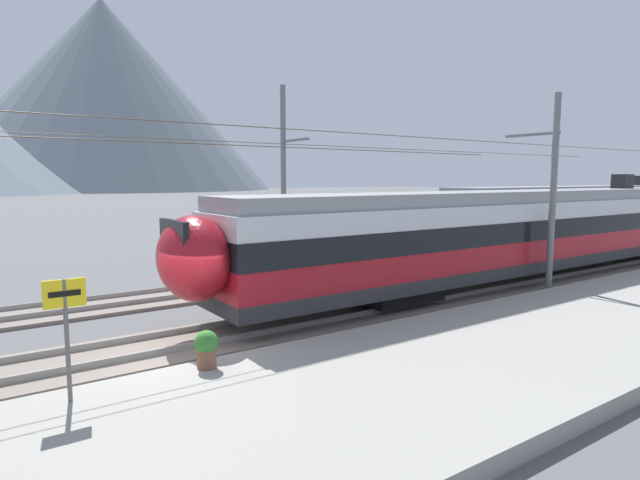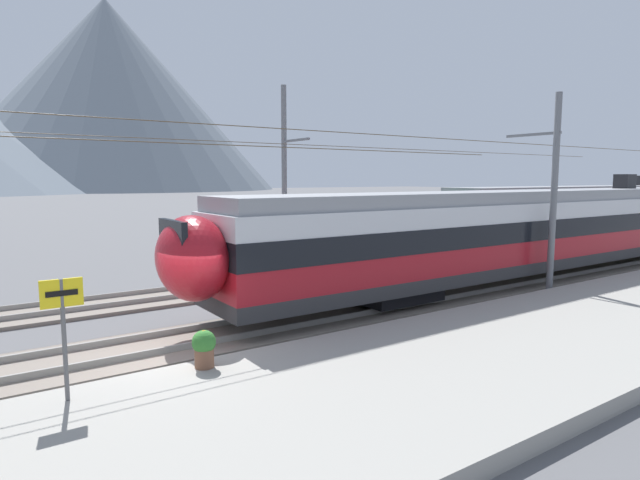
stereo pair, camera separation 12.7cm
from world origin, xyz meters
TOP-DOWN VIEW (x-y plane):
  - ground_plane at (0.00, 0.00)m, footprint 400.00×400.00m
  - platform_slab at (0.00, -4.27)m, footprint 120.00×6.22m
  - track_near at (0.00, 1.14)m, footprint 120.00×3.00m
  - track_far at (0.00, 6.74)m, footprint 120.00×3.00m
  - train_near_platform at (17.71, 1.14)m, footprint 35.03×2.93m
  - train_far_track at (32.65, 6.74)m, footprint 32.70×2.94m
  - catenary_mast_mid at (14.06, -0.67)m, footprint 42.45×2.26m
  - catenary_mast_far_side at (8.18, 8.50)m, footprint 42.45×2.19m
  - platform_sign at (-2.57, -1.85)m, footprint 0.70×0.08m
  - potted_plant_by_shelter at (0.10, -1.67)m, footprint 0.51×0.51m
  - mountain_central_peak at (46.67, 208.33)m, footprint 127.79×127.79m

SIDE VIEW (x-z plane):
  - ground_plane at x=0.00m, z-range 0.00..0.00m
  - track_near at x=0.00m, z-range -0.07..0.21m
  - track_far at x=0.00m, z-range -0.07..0.21m
  - platform_slab at x=0.00m, z-range 0.00..0.37m
  - potted_plant_by_shelter at x=0.10m, z-range 0.43..1.23m
  - platform_sign at x=-2.57m, z-range 0.89..3.11m
  - train_far_track at x=32.65m, z-range 0.10..4.37m
  - train_near_platform at x=17.71m, z-range 0.10..4.37m
  - catenary_mast_mid at x=14.06m, z-range 0.21..7.64m
  - catenary_mast_far_side at x=8.18m, z-range 0.14..8.58m
  - mountain_central_peak at x=46.67m, z-range 0.00..73.36m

